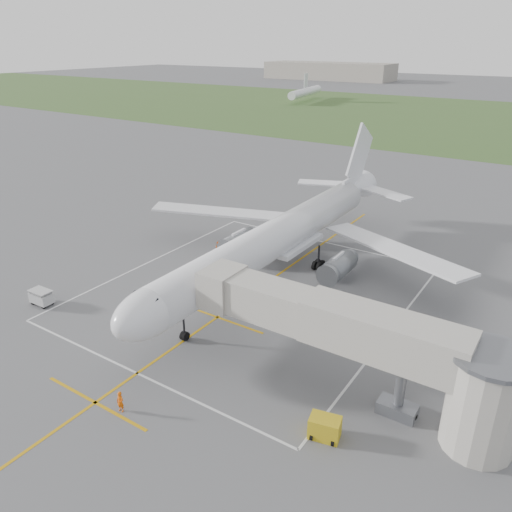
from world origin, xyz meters
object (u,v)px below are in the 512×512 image
Objects in this scene: gpu_unit at (325,428)px; ramp_worker_wing at (219,249)px; jet_bridge at (371,345)px; baggage_cart at (41,297)px; ramp_worker_nose at (120,402)px; airliner at (279,237)px.

ramp_worker_wing reaches higher than gpu_unit.
baggage_cart is at bearing -172.98° from jet_bridge.
ramp_worker_wing is at bearing 128.09° from gpu_unit.
gpu_unit is 1.13× the size of ramp_worker_wing.
ramp_worker_nose is (17.62, -6.24, 0.00)m from baggage_cart.
baggage_cart is (-30.27, 0.76, 0.05)m from gpu_unit.
ramp_worker_nose is at bearing -84.89° from airliner.
jet_bridge is 10.68× the size of gpu_unit.
airliner is at bearing 137.81° from jet_bridge.
airliner is 21.33× the size of gpu_unit.
airliner is 24.21× the size of ramp_worker_wing.
jet_bridge is 28.29m from ramp_worker_wing.
ramp_worker_nose reaches higher than baggage_cart.
airliner is 21.22m from jet_bridge.
airliner reaches higher than jet_bridge.
ramp_worker_wing reaches higher than baggage_cart.
baggage_cart is 1.15× the size of ramp_worker_wing.
ramp_worker_wing is at bearing 66.82° from baggage_cart.
ramp_worker_nose is (-13.55, -10.07, -3.97)m from jet_bridge.
jet_bridge is 17.34m from ramp_worker_nose.
ramp_worker_wing reaches higher than ramp_worker_nose.
jet_bridge is at bearing -169.83° from ramp_worker_wing.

